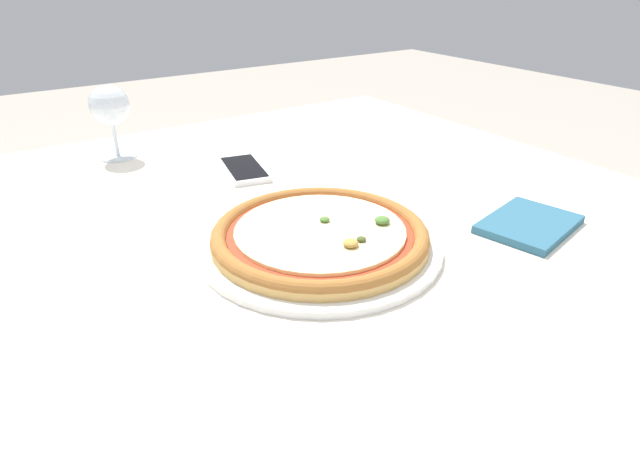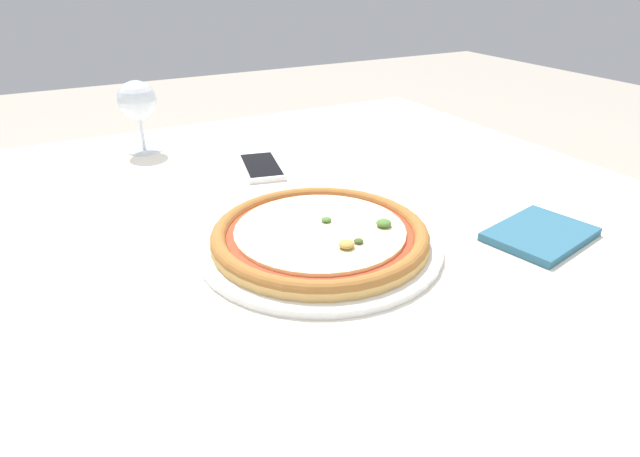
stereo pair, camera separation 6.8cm
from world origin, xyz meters
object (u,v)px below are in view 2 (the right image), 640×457
Objects in this scene: pizza_plate at (320,237)px; wine_glass_far_left at (137,103)px; dining_table at (266,269)px; cell_phone at (261,167)px.

wine_glass_far_left reaches higher than pizza_plate.
pizza_plate is 0.57m from wine_glass_far_left.
pizza_plate is at bearing -65.86° from dining_table.
dining_table is 3.99× the size of pizza_plate.
cell_phone is at bearing -51.61° from wine_glass_far_left.
pizza_plate is 2.32× the size of wine_glass_far_left.
dining_table is at bearing 114.14° from pizza_plate.
dining_table is at bearing -111.56° from cell_phone.
cell_phone reaches higher than dining_table.
dining_table is 0.49m from wine_glass_far_left.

